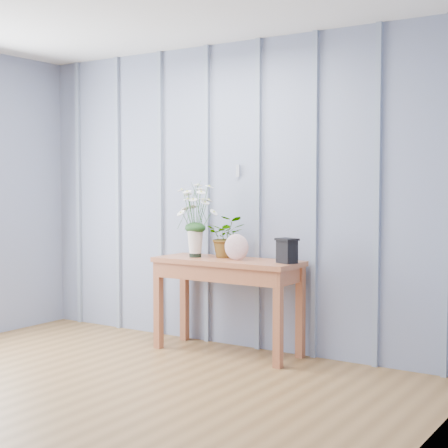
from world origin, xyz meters
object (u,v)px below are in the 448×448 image
Objects in this scene: daisy_vase at (195,210)px; felt_disc_vessel at (237,247)px; carved_box at (287,250)px; sideboard at (227,273)px.

daisy_vase is 2.98× the size of felt_disc_vessel.
daisy_vase is at bearing 171.01° from felt_disc_vessel.
felt_disc_vessel reaches higher than carved_box.
felt_disc_vessel is 1.09× the size of carved_box.
daisy_vase reaches higher than carved_box.
daisy_vase is at bearing -178.41° from carved_box.
daisy_vase is at bearing -175.32° from sideboard.
carved_box is at bearing 1.59° from daisy_vase.
carved_box is (0.82, 0.02, -0.29)m from daisy_vase.
daisy_vase reaches higher than sideboard.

